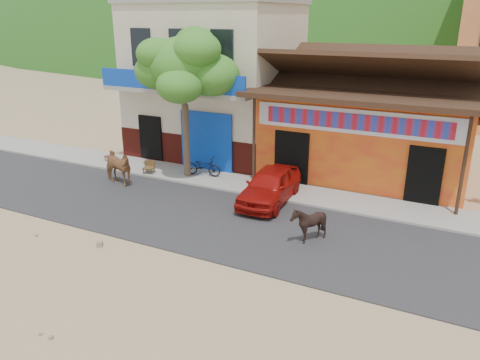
# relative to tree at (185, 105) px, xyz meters

# --- Properties ---
(ground) EXTENTS (120.00, 120.00, 0.00)m
(ground) POSITION_rel_tree_xyz_m (4.60, -5.80, -3.12)
(ground) COLOR #9E825B
(ground) RESTS_ON ground
(road) EXTENTS (60.00, 5.00, 0.04)m
(road) POSITION_rel_tree_xyz_m (4.60, -3.30, -3.10)
(road) COLOR #28282B
(road) RESTS_ON ground
(sidewalk) EXTENTS (60.00, 2.00, 0.12)m
(sidewalk) POSITION_rel_tree_xyz_m (4.60, 0.20, -3.06)
(sidewalk) COLOR gray
(sidewalk) RESTS_ON ground
(dance_club) EXTENTS (8.00, 6.00, 3.60)m
(dance_club) POSITION_rel_tree_xyz_m (6.60, 4.20, -1.32)
(dance_club) COLOR orange
(dance_club) RESTS_ON ground
(cafe_building) EXTENTS (7.00, 6.00, 7.00)m
(cafe_building) POSITION_rel_tree_xyz_m (-0.90, 4.20, 0.38)
(cafe_building) COLOR beige
(cafe_building) RESTS_ON ground
(tree) EXTENTS (3.00, 3.00, 6.00)m
(tree) POSITION_rel_tree_xyz_m (0.00, 0.00, 0.00)
(tree) COLOR #2D721E
(tree) RESTS_ON sidewalk
(cow_tan) EXTENTS (1.75, 0.98, 1.40)m
(cow_tan) POSITION_rel_tree_xyz_m (-2.04, -2.01, -2.38)
(cow_tan) COLOR #99673D
(cow_tan) RESTS_ON road
(cow_dark) EXTENTS (1.25, 1.16, 1.16)m
(cow_dark) POSITION_rel_tree_xyz_m (6.49, -3.42, -2.50)
(cow_dark) COLOR black
(cow_dark) RESTS_ON road
(red_car) EXTENTS (1.67, 3.79, 1.27)m
(red_car) POSITION_rel_tree_xyz_m (4.20, -1.00, -2.45)
(red_car) COLOR #9F0F0B
(red_car) RESTS_ON road
(scooter) EXTENTS (1.63, 0.79, 0.82)m
(scooter) POSITION_rel_tree_xyz_m (0.60, 0.26, -2.59)
(scooter) COLOR black
(scooter) RESTS_ON sidewalk
(cafe_chair_left) EXTENTS (0.48, 0.48, 0.80)m
(cafe_chair_left) POSITION_rel_tree_xyz_m (-4.40, 0.16, -2.60)
(cafe_chair_left) COLOR #492618
(cafe_chair_left) RESTS_ON sidewalk
(cafe_chair_right) EXTENTS (0.56, 0.56, 0.95)m
(cafe_chair_right) POSITION_rel_tree_xyz_m (-1.64, -0.50, -2.53)
(cafe_chair_right) COLOR #52371B
(cafe_chair_right) RESTS_ON sidewalk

